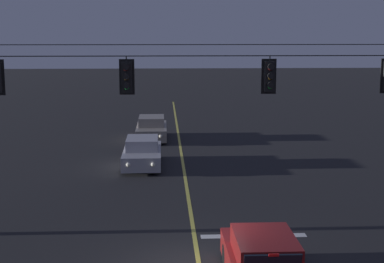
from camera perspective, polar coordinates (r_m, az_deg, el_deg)
The scene contains 8 objects.
lane_centre_stripe at distance 25.33m, azimuth -0.57°, elevation -5.12°, with size 0.14×60.00×0.01m, color #D1C64C.
stop_bar_paint at distance 19.22m, azimuth 6.00°, elevation -10.03°, with size 3.40×0.36×0.01m, color silver.
signal_span_assembly at distance 18.70m, azimuth 0.15°, elevation 1.19°, with size 19.67×0.32×7.12m.
traffic_light_left_inner at distance 18.54m, azimuth -6.37°, elevation 5.27°, with size 0.48×0.41×1.22m.
traffic_light_centre at distance 18.81m, azimuth 7.55°, elevation 5.31°, with size 0.48×0.41×1.22m.
car_waiting_near_lane at distance 15.45m, azimuth 6.99°, elevation -12.52°, with size 1.80×4.33×1.39m.
car_oncoming_lead at distance 28.63m, azimuth -4.84°, elevation -2.09°, with size 1.80×4.42×1.39m.
car_oncoming_trailing at distance 35.70m, azimuth -3.94°, elevation 0.26°, with size 1.80×4.42×1.39m.
Camera 1 is at (-0.98, -15.28, 6.46)m, focal length 54.94 mm.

